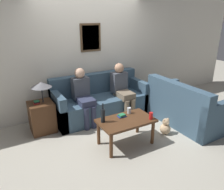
% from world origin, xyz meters
% --- Properties ---
extents(ground_plane, '(16.00, 16.00, 0.00)m').
position_xyz_m(ground_plane, '(0.00, 0.00, 0.00)').
color(ground_plane, '#ADA899').
extents(wall_back, '(9.00, 0.08, 2.60)m').
position_xyz_m(wall_back, '(0.00, 0.95, 1.30)').
color(wall_back, silver).
rests_on(wall_back, ground_plane).
extents(couch_main, '(2.09, 0.84, 0.93)m').
position_xyz_m(couch_main, '(0.00, 0.50, 0.33)').
color(couch_main, '#385166').
rests_on(couch_main, ground_plane).
extents(couch_side, '(0.84, 1.61, 0.93)m').
position_xyz_m(couch_side, '(1.37, -0.72, 0.33)').
color(couch_side, '#385166').
rests_on(couch_side, ground_plane).
extents(coffee_table, '(0.97, 0.57, 0.48)m').
position_xyz_m(coffee_table, '(-0.14, -0.78, 0.41)').
color(coffee_table, '#4C2D19').
rests_on(coffee_table, ground_plane).
extents(side_table_with_lamp, '(0.47, 0.45, 1.01)m').
position_xyz_m(side_table_with_lamp, '(-1.31, 0.41, 0.37)').
color(side_table_with_lamp, '#4C2D19').
rests_on(side_table_with_lamp, ground_plane).
extents(wine_bottle, '(0.07, 0.07, 0.34)m').
position_xyz_m(wine_bottle, '(-0.52, -0.66, 0.61)').
color(wine_bottle, black).
rests_on(wine_bottle, coffee_table).
extents(drinking_glass, '(0.07, 0.07, 0.11)m').
position_xyz_m(drinking_glass, '(0.05, -0.59, 0.53)').
color(drinking_glass, silver).
rests_on(drinking_glass, coffee_table).
extents(book_stack, '(0.15, 0.11, 0.05)m').
position_xyz_m(book_stack, '(-0.14, -0.65, 0.50)').
color(book_stack, navy).
rests_on(book_stack, coffee_table).
extents(soda_can, '(0.07, 0.07, 0.12)m').
position_xyz_m(soda_can, '(0.25, -0.97, 0.54)').
color(soda_can, red).
rests_on(soda_can, coffee_table).
extents(person_left, '(0.34, 0.62, 1.16)m').
position_xyz_m(person_left, '(-0.46, 0.35, 0.65)').
color(person_left, '#2D334C').
rests_on(person_left, ground_plane).
extents(person_right, '(0.34, 0.63, 1.17)m').
position_xyz_m(person_right, '(0.44, 0.29, 0.65)').
color(person_right, '#756651').
rests_on(person_right, ground_plane).
extents(teddy_bear, '(0.21, 0.21, 0.32)m').
position_xyz_m(teddy_bear, '(0.72, -0.87, 0.14)').
color(teddy_bear, tan).
rests_on(teddy_bear, ground_plane).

